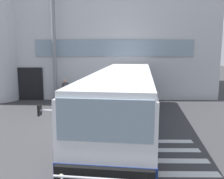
% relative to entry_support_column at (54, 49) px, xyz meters
% --- Properties ---
extents(ground_plane, '(80.00, 90.00, 0.02)m').
position_rel_entry_support_column_xyz_m(ground_plane, '(3.20, -5.40, -3.76)').
color(ground_plane, '#353538').
rests_on(ground_plane, ground).
extents(bay_paint_stripes, '(4.40, 3.96, 0.01)m').
position_rel_entry_support_column_xyz_m(bay_paint_stripes, '(5.20, -9.60, -3.74)').
color(bay_paint_stripes, silver).
rests_on(bay_paint_stripes, ground).
extents(terminal_building, '(19.14, 13.80, 8.39)m').
position_rel_entry_support_column_xyz_m(terminal_building, '(2.53, 6.14, 0.43)').
color(terminal_building, '#B7B7BC').
rests_on(terminal_building, ground).
extents(entry_support_column, '(0.28, 0.28, 7.50)m').
position_rel_entry_support_column_xyz_m(entry_support_column, '(0.00, 0.00, 0.00)').
color(entry_support_column, slate).
rests_on(entry_support_column, ground).
extents(bus_main_foreground, '(4.33, 12.66, 2.70)m').
position_rel_entry_support_column_xyz_m(bus_main_foreground, '(4.66, -5.88, -2.41)').
color(bus_main_foreground, silver).
rests_on(bus_main_foreground, ground).
extents(passenger_near_column, '(0.41, 0.48, 1.68)m').
position_rel_entry_support_column_xyz_m(passenger_near_column, '(0.80, -0.50, -2.82)').
color(passenger_near_column, '#1E2338').
rests_on(passenger_near_column, ground).
extents(passenger_by_doorway, '(0.52, 0.50, 1.68)m').
position_rel_entry_support_column_xyz_m(passenger_by_doorway, '(1.79, -1.02, -2.78)').
color(passenger_by_doorway, '#2D2D33').
rests_on(passenger_by_doorway, ground).
extents(safety_bollard_yellow, '(0.18, 0.18, 0.90)m').
position_rel_entry_support_column_xyz_m(safety_bollard_yellow, '(3.40, -1.80, -3.30)').
color(safety_bollard_yellow, yellow).
rests_on(safety_bollard_yellow, ground).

